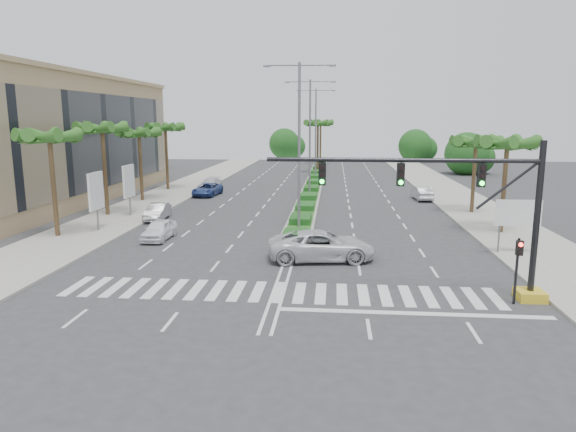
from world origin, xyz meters
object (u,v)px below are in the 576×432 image
object	(u,v)px
car_parked_d	(210,184)
car_right	(422,193)
car_parked_b	(157,212)
car_crossing	(322,246)
car_parked_a	(159,230)
car_parked_c	(207,189)

from	to	relation	value
car_parked_d	car_right	bearing A→B (deg)	-8.64
car_parked_b	car_crossing	xyz separation A→B (m)	(13.65, -10.95, 0.20)
car_parked_b	car_parked_a	bearing A→B (deg)	-74.06
car_parked_a	car_parked_c	bearing A→B (deg)	95.60
car_parked_b	car_crossing	bearing A→B (deg)	-42.85
car_parked_a	car_crossing	xyz separation A→B (m)	(11.18, -4.20, 0.19)
car_parked_b	car_parked_c	world-z (taller)	car_parked_c
car_parked_b	car_right	bearing A→B (deg)	24.37
car_parked_d	car_parked_a	bearing A→B (deg)	-79.68
car_parked_c	car_right	world-z (taller)	car_right
car_parked_c	car_parked_d	xyz separation A→B (m)	(-0.83, 4.56, -0.00)
car_crossing	car_right	bearing A→B (deg)	-29.75
car_parked_a	car_right	world-z (taller)	car_right
car_parked_d	car_right	world-z (taller)	car_right
car_parked_c	car_right	size ratio (longest dim) A/B	1.16
car_parked_b	car_right	distance (m)	26.43
car_parked_a	car_parked_c	size ratio (longest dim) A/B	0.82
car_parked_d	car_crossing	bearing A→B (deg)	-60.18
car_parked_a	car_right	distance (m)	28.39
car_right	car_crossing	bearing A→B (deg)	63.54
car_parked_c	car_crossing	size ratio (longest dim) A/B	0.78
car_crossing	car_right	distance (m)	25.43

